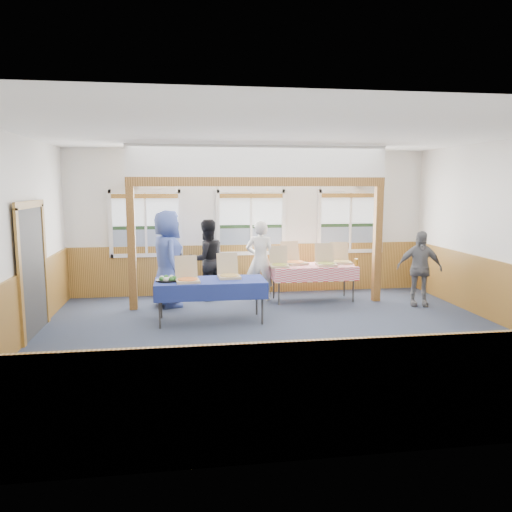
{
  "coord_description": "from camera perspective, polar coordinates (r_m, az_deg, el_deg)",
  "views": [
    {
      "loc": [
        -1.52,
        -7.54,
        2.44
      ],
      "look_at": [
        -0.25,
        1.0,
        1.2
      ],
      "focal_mm": 35.0,
      "sensor_mm": 36.0,
      "label": 1
    }
  ],
  "objects": [
    {
      "name": "floor",
      "position": [
        8.06,
        2.87,
        -9.42
      ],
      "size": [
        8.0,
        8.0,
        0.0
      ],
      "primitive_type": "plane",
      "color": "#252B3D",
      "rests_on": "ground"
    },
    {
      "name": "ceiling",
      "position": [
        7.73,
        3.04,
        13.84
      ],
      "size": [
        8.0,
        8.0,
        0.0
      ],
      "primitive_type": "plane",
      "rotation": [
        3.14,
        0.0,
        0.0
      ],
      "color": "white",
      "rests_on": "wall_back"
    },
    {
      "name": "wall_back",
      "position": [
        11.17,
        -0.6,
        3.88
      ],
      "size": [
        8.0,
        0.0,
        8.0
      ],
      "primitive_type": "plane",
      "rotation": [
        1.57,
        0.0,
        0.0
      ],
      "color": "silver",
      "rests_on": "floor"
    },
    {
      "name": "wall_front",
      "position": [
        4.39,
        12.0,
        -2.98
      ],
      "size": [
        8.0,
        0.0,
        8.0
      ],
      "primitive_type": "plane",
      "rotation": [
        -1.57,
        0.0,
        0.0
      ],
      "color": "silver",
      "rests_on": "floor"
    },
    {
      "name": "wall_left",
      "position": [
        7.98,
        -26.5,
        1.29
      ],
      "size": [
        0.0,
        8.0,
        8.0
      ],
      "primitive_type": "plane",
      "rotation": [
        1.57,
        0.0,
        1.57
      ],
      "color": "silver",
      "rests_on": "floor"
    },
    {
      "name": "wainscot_back",
      "position": [
        11.27,
        -0.57,
        -1.46
      ],
      "size": [
        7.98,
        0.05,
        1.1
      ],
      "primitive_type": "cube",
      "color": "brown",
      "rests_on": "floor"
    },
    {
      "name": "wainscot_front",
      "position": [
        4.73,
        11.5,
        -15.51
      ],
      "size": [
        7.98,
        0.05,
        1.1
      ],
      "primitive_type": "cube",
      "color": "brown",
      "rests_on": "floor"
    },
    {
      "name": "wainscot_left",
      "position": [
        8.15,
        -25.87,
        -6.05
      ],
      "size": [
        0.05,
        6.98,
        1.1
      ],
      "primitive_type": "cube",
      "color": "brown",
      "rests_on": "floor"
    },
    {
      "name": "wainscot_right",
      "position": [
        9.52,
        27.14,
        -4.17
      ],
      "size": [
        0.05,
        6.98,
        1.1
      ],
      "primitive_type": "cube",
      "color": "brown",
      "rests_on": "floor"
    },
    {
      "name": "cased_opening",
      "position": [
        8.89,
        -24.26,
        -1.53
      ],
      "size": [
        0.06,
        1.3,
        2.1
      ],
      "primitive_type": "cube",
      "color": "#303030",
      "rests_on": "wall_left"
    },
    {
      "name": "window_left",
      "position": [
        11.05,
        -12.5,
        4.05
      ],
      "size": [
        1.56,
        0.1,
        1.46
      ],
      "color": "white",
      "rests_on": "wall_back"
    },
    {
      "name": "window_mid",
      "position": [
        11.12,
        -0.57,
        4.27
      ],
      "size": [
        1.56,
        0.1,
        1.46
      ],
      "color": "white",
      "rests_on": "wall_back"
    },
    {
      "name": "window_right",
      "position": [
        11.66,
        10.73,
        4.31
      ],
      "size": [
        1.56,
        0.1,
        1.46
      ],
      "color": "white",
      "rests_on": "wall_back"
    },
    {
      "name": "post_left",
      "position": [
        9.96,
        -14.02,
        0.8
      ],
      "size": [
        0.15,
        0.15,
        2.4
      ],
      "primitive_type": "cube",
      "color": "brown",
      "rests_on": "floor"
    },
    {
      "name": "post_right",
      "position": [
        10.7,
        13.7,
        1.3
      ],
      "size": [
        0.15,
        0.15,
        2.4
      ],
      "primitive_type": "cube",
      "color": "brown",
      "rests_on": "floor"
    },
    {
      "name": "cross_beam",
      "position": [
        9.95,
        0.35,
        8.48
      ],
      "size": [
        5.15,
        0.18,
        0.18
      ],
      "primitive_type": "cube",
      "color": "brown",
      "rests_on": "post_left"
    },
    {
      "name": "table_left",
      "position": [
        8.91,
        -5.24,
        -3.07
      ],
      "size": [
        2.06,
        1.17,
        0.76
      ],
      "rotation": [
        0.0,
        0.0,
        0.16
      ],
      "color": "#303030",
      "rests_on": "floor"
    },
    {
      "name": "table_right",
      "position": [
        10.57,
        6.55,
        -1.35
      ],
      "size": [
        1.88,
        1.12,
        0.76
      ],
      "rotation": [
        0.0,
        0.0,
        0.2
      ],
      "color": "#303030",
      "rests_on": "floor"
    },
    {
      "name": "pizza_box_a",
      "position": [
        8.77,
        -7.85,
        -2.5
      ],
      "size": [
        0.44,
        0.52,
        0.43
      ],
      "rotation": [
        0.0,
        0.0,
        0.09
      ],
      "color": "tan",
      "rests_on": "table_left"
    },
    {
      "name": "pizza_box_b",
      "position": [
        9.08,
        -3.12,
        -2.08
      ],
      "size": [
        0.41,
        0.5,
        0.42
      ],
      "rotation": [
        0.0,
        0.0,
        0.06
      ],
      "color": "tan",
      "rests_on": "table_left"
    },
    {
      "name": "pizza_box_c",
      "position": [
        10.29,
        2.68,
        -0.87
      ],
      "size": [
        0.41,
        0.49,
        0.41
      ],
      "rotation": [
        0.0,
        0.0,
        -0.08
      ],
      "color": "tan",
      "rests_on": "table_right"
    },
    {
      "name": "pizza_box_d",
      "position": [
        10.64,
        4.41,
        -0.55
      ],
      "size": [
        0.54,
        0.61,
        0.46
      ],
      "rotation": [
        0.0,
        0.0,
        0.26
      ],
      "color": "tan",
      "rests_on": "table_right"
    },
    {
      "name": "pizza_box_e",
      "position": [
        10.54,
        8.0,
        -0.7
      ],
      "size": [
        0.44,
        0.52,
        0.44
      ],
      "rotation": [
        0.0,
        0.0,
        -0.09
      ],
      "color": "tan",
      "rests_on": "table_right"
    },
    {
      "name": "pizza_box_f",
      "position": [
        10.87,
        9.7,
        -0.48
      ],
      "size": [
        0.43,
        0.52,
        0.43
      ],
      "rotation": [
        0.0,
        0.0,
        -0.08
      ],
      "color": "tan",
      "rests_on": "table_right"
    },
    {
      "name": "veggie_tray",
      "position": [
        8.89,
        -10.08,
        -2.63
      ],
      "size": [
        0.41,
        0.41,
        0.09
      ],
      "color": "black",
      "rests_on": "table_left"
    },
    {
      "name": "drink_glass",
      "position": [
        10.56,
        11.37,
        -0.72
      ],
      "size": [
        0.07,
        0.07,
        0.15
      ],
      "primitive_type": "cylinder",
      "color": "#916218",
      "rests_on": "table_right"
    },
    {
      "name": "woman_white",
      "position": [
        10.51,
        0.51,
        -0.51
      ],
      "size": [
        0.71,
        0.56,
        1.7
      ],
      "primitive_type": "imported",
      "rotation": [
        0.0,
        0.0,
        2.87
      ],
      "color": "silver",
      "rests_on": "floor"
    },
    {
      "name": "woman_black",
      "position": [
        10.59,
        -5.66,
        -0.45
      ],
      "size": [
        1.01,
        0.91,
        1.71
      ],
      "primitive_type": "imported",
      "rotation": [
        0.0,
        0.0,
        3.52
      ],
      "color": "black",
      "rests_on": "floor"
    },
    {
      "name": "man_blue",
      "position": [
        10.12,
        -10.08,
        -0.3
      ],
      "size": [
        0.81,
        1.06,
        1.94
      ],
      "primitive_type": "imported",
      "rotation": [
        0.0,
        0.0,
        1.8
      ],
      "color": "#3D509A",
      "rests_on": "floor"
    },
    {
      "name": "person_grey",
      "position": [
        10.58,
        18.16,
        -1.36
      ],
      "size": [
        0.96,
        0.58,
        1.52
      ],
      "primitive_type": "imported",
      "rotation": [
        0.0,
        0.0,
        -0.26
      ],
      "color": "slate",
      "rests_on": "floor"
    }
  ]
}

